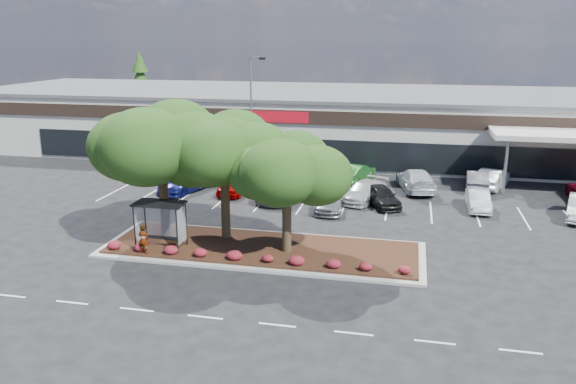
# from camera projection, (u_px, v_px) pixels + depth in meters

# --- Properties ---
(ground) EXTENTS (160.00, 160.00, 0.00)m
(ground) POSITION_uv_depth(u_px,v_px,m) (280.00, 284.00, 27.41)
(ground) COLOR black
(ground) RESTS_ON ground
(retail_store) EXTENTS (80.40, 25.20, 6.25)m
(retail_store) POSITION_uv_depth(u_px,v_px,m) (355.00, 121.00, 58.47)
(retail_store) COLOR beige
(retail_store) RESTS_ON ground
(landscape_island) EXTENTS (18.00, 6.00, 0.26)m
(landscape_island) POSITION_uv_depth(u_px,v_px,m) (262.00, 249.00, 31.56)
(landscape_island) COLOR #9E9E99
(landscape_island) RESTS_ON ground
(lane_markings) EXTENTS (33.12, 20.06, 0.01)m
(lane_markings) POSITION_uv_depth(u_px,v_px,m) (314.00, 218.00, 37.25)
(lane_markings) COLOR silver
(lane_markings) RESTS_ON ground
(shrub_row) EXTENTS (17.00, 0.80, 0.50)m
(shrub_row) POSITION_uv_depth(u_px,v_px,m) (252.00, 256.00, 29.48)
(shrub_row) COLOR maroon
(shrub_row) RESTS_ON landscape_island
(bus_shelter) EXTENTS (2.75, 1.55, 2.59)m
(bus_shelter) POSITION_uv_depth(u_px,v_px,m) (161.00, 211.00, 31.12)
(bus_shelter) COLOR black
(bus_shelter) RESTS_ON landscape_island
(island_tree_west) EXTENTS (7.20, 7.20, 7.89)m
(island_tree_west) POSITION_uv_depth(u_px,v_px,m) (162.00, 171.00, 32.18)
(island_tree_west) COLOR #1A3711
(island_tree_west) RESTS_ON landscape_island
(island_tree_mid) EXTENTS (6.60, 6.60, 7.32)m
(island_tree_mid) POSITION_uv_depth(u_px,v_px,m) (224.00, 176.00, 32.19)
(island_tree_mid) COLOR #1A3711
(island_tree_mid) RESTS_ON landscape_island
(island_tree_east) EXTENTS (5.80, 5.80, 6.50)m
(island_tree_east) POSITION_uv_depth(u_px,v_px,m) (287.00, 194.00, 30.06)
(island_tree_east) COLOR #1A3711
(island_tree_east) RESTS_ON landscape_island
(conifer_north_west) EXTENTS (4.40, 4.40, 10.00)m
(conifer_north_west) POSITION_uv_depth(u_px,v_px,m) (141.00, 88.00, 75.58)
(conifer_north_west) COLOR #1A3711
(conifer_north_west) RESTS_ON ground
(person_waiting) EXTENTS (0.61, 0.42, 1.59)m
(person_waiting) POSITION_uv_depth(u_px,v_px,m) (143.00, 239.00, 30.39)
(person_waiting) COLOR #594C47
(person_waiting) RESTS_ON landscape_island
(light_pole) EXTENTS (1.43, 0.60, 10.28)m
(light_pole) POSITION_uv_depth(u_px,v_px,m) (253.00, 130.00, 44.19)
(light_pole) COLOR #9E9E99
(light_pole) RESTS_ON ground
(car_0) EXTENTS (3.89, 6.00, 1.62)m
(car_0) POSITION_uv_depth(u_px,v_px,m) (188.00, 180.00, 43.87)
(car_0) COLOR navy
(car_0) RESTS_ON ground
(car_1) EXTENTS (2.00, 4.58, 1.54)m
(car_1) POSITION_uv_depth(u_px,v_px,m) (235.00, 184.00, 43.10)
(car_1) COLOR #960203
(car_1) RESTS_ON ground
(car_2) EXTENTS (4.71, 6.26, 1.58)m
(car_2) POSITION_uv_depth(u_px,v_px,m) (286.00, 190.00, 41.26)
(car_2) COLOR silver
(car_2) RESTS_ON ground
(car_3) EXTENTS (2.16, 4.72, 1.34)m
(car_3) POSITION_uv_depth(u_px,v_px,m) (330.00, 201.00, 38.95)
(car_3) COLOR slate
(car_3) RESTS_ON ground
(car_4) EXTENTS (3.42, 4.67, 1.48)m
(car_4) POSITION_uv_depth(u_px,v_px,m) (381.00, 196.00, 39.90)
(car_4) COLOR black
(car_4) RESTS_ON ground
(car_5) EXTENTS (3.66, 5.33, 1.43)m
(car_5) POSITION_uv_depth(u_px,v_px,m) (364.00, 191.00, 41.09)
(car_5) COLOR #B7B7B7
(car_5) RESTS_ON ground
(car_6) EXTENTS (1.47, 4.08, 1.34)m
(car_6) POSITION_uv_depth(u_px,v_px,m) (478.00, 200.00, 39.00)
(car_6) COLOR silver
(car_6) RESTS_ON ground
(car_9) EXTENTS (2.61, 5.38, 1.48)m
(car_9) POSITION_uv_depth(u_px,v_px,m) (188.00, 163.00, 50.24)
(car_9) COLOR #57575F
(car_9) RESTS_ON ground
(car_10) EXTENTS (2.75, 5.56, 1.55)m
(car_10) POSITION_uv_depth(u_px,v_px,m) (257.00, 164.00, 49.85)
(car_10) COLOR brown
(car_10) RESTS_ON ground
(car_11) EXTENTS (4.21, 6.48, 1.66)m
(car_11) POSITION_uv_depth(u_px,v_px,m) (252.00, 174.00, 45.70)
(car_11) COLOR maroon
(car_11) RESTS_ON ground
(car_12) EXTENTS (3.14, 5.15, 1.60)m
(car_12) POSITION_uv_depth(u_px,v_px,m) (356.00, 173.00, 46.18)
(car_12) COLOR #19501B
(car_12) RESTS_ON ground
(car_13) EXTENTS (3.49, 6.13, 1.67)m
(car_13) POSITION_uv_depth(u_px,v_px,m) (416.00, 180.00, 43.95)
(car_13) COLOR silver
(car_13) RESTS_ON ground
(car_14) EXTENTS (1.87, 4.73, 1.53)m
(car_14) POSITION_uv_depth(u_px,v_px,m) (477.00, 180.00, 44.16)
(car_14) COLOR #57575E
(car_14) RESTS_ON ground
(car_15) EXTENTS (3.31, 5.13, 1.60)m
(car_15) POSITION_uv_depth(u_px,v_px,m) (492.00, 178.00, 44.58)
(car_15) COLOR silver
(car_15) RESTS_ON ground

